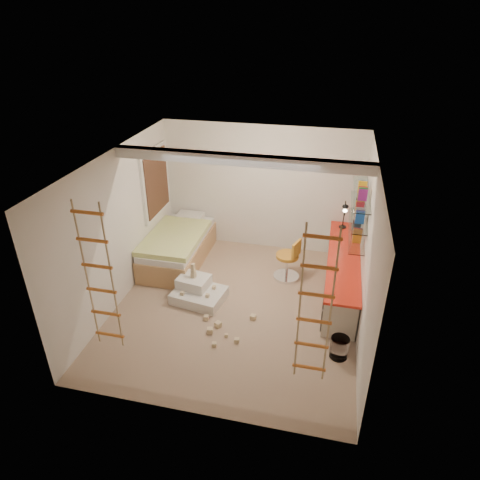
% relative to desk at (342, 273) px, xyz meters
% --- Properties ---
extents(floor, '(4.50, 4.50, 0.00)m').
position_rel_desk_xyz_m(floor, '(-1.72, -0.86, -0.40)').
color(floor, tan).
rests_on(floor, ground).
extents(ceiling_beam, '(4.00, 0.18, 0.16)m').
position_rel_desk_xyz_m(ceiling_beam, '(-1.72, -0.56, 2.12)').
color(ceiling_beam, white).
rests_on(ceiling_beam, ceiling).
extents(window_frame, '(0.06, 1.15, 1.35)m').
position_rel_desk_xyz_m(window_frame, '(-3.69, 0.64, 1.15)').
color(window_frame, white).
rests_on(window_frame, wall_left).
extents(window_blind, '(0.02, 1.00, 1.20)m').
position_rel_desk_xyz_m(window_blind, '(-3.65, 0.64, 1.15)').
color(window_blind, '#4C2D1E').
rests_on(window_blind, window_frame).
extents(rope_ladder_left, '(0.41, 0.04, 2.13)m').
position_rel_desk_xyz_m(rope_ladder_left, '(-3.07, -2.61, 1.11)').
color(rope_ladder_left, orange).
rests_on(rope_ladder_left, ceiling).
extents(rope_ladder_right, '(0.41, 0.04, 2.13)m').
position_rel_desk_xyz_m(rope_ladder_right, '(-0.37, -2.61, 1.11)').
color(rope_ladder_right, '#C46421').
rests_on(rope_ladder_right, ceiling).
extents(waste_bin, '(0.27, 0.27, 0.34)m').
position_rel_desk_xyz_m(waste_bin, '(0.03, -1.68, -0.24)').
color(waste_bin, white).
rests_on(waste_bin, floor).
extents(desk, '(0.56, 2.80, 0.75)m').
position_rel_desk_xyz_m(desk, '(0.00, 0.00, 0.00)').
color(desk, red).
rests_on(desk, floor).
extents(shelves, '(0.25, 1.80, 0.71)m').
position_rel_desk_xyz_m(shelves, '(0.15, 0.27, 1.10)').
color(shelves, white).
rests_on(shelves, wall_right).
extents(bed, '(1.02, 2.00, 0.69)m').
position_rel_desk_xyz_m(bed, '(-3.20, 0.36, -0.07)').
color(bed, '#AD7F51').
rests_on(bed, floor).
extents(task_lamp, '(0.14, 0.36, 0.57)m').
position_rel_desk_xyz_m(task_lamp, '(-0.05, 0.96, 0.73)').
color(task_lamp, black).
rests_on(task_lamp, desk).
extents(swivel_chair, '(0.62, 0.62, 0.82)m').
position_rel_desk_xyz_m(swivel_chair, '(-0.98, 0.24, -0.10)').
color(swivel_chair, '#C28025').
rests_on(swivel_chair, floor).
extents(play_platform, '(0.96, 0.80, 0.38)m').
position_rel_desk_xyz_m(play_platform, '(-2.43, -0.78, -0.25)').
color(play_platform, silver).
rests_on(play_platform, floor).
extents(toy_blocks, '(1.33, 1.27, 0.65)m').
position_rel_desk_xyz_m(toy_blocks, '(-2.07, -1.18, -0.20)').
color(toy_blocks, '#CCB284').
rests_on(toy_blocks, floor).
extents(books, '(0.14, 0.70, 0.92)m').
position_rel_desk_xyz_m(books, '(0.15, 0.27, 1.20)').
color(books, orange).
rests_on(books, shelves).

